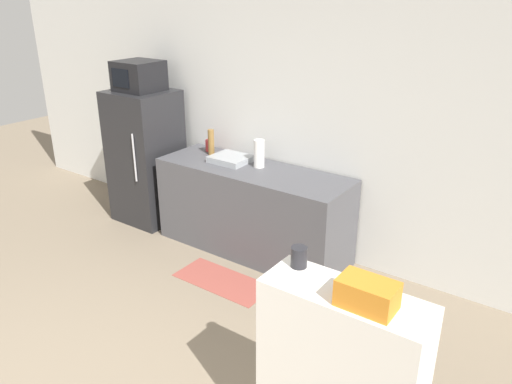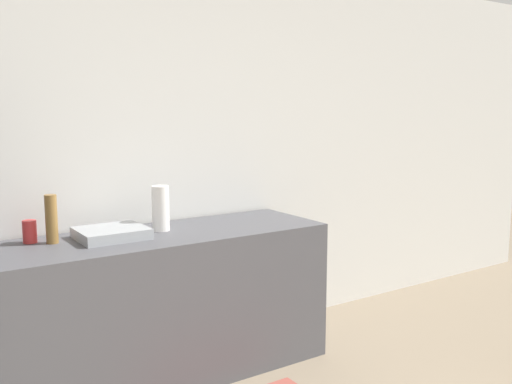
% 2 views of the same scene
% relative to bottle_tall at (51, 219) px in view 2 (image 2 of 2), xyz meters
% --- Properties ---
extents(wall_back, '(8.00, 0.06, 2.60)m').
position_rel_bottle_tall_xyz_m(wall_back, '(0.71, 0.27, 0.29)').
color(wall_back, silver).
rests_on(wall_back, ground_plane).
extents(counter, '(1.97, 0.66, 0.88)m').
position_rel_bottle_tall_xyz_m(counter, '(0.61, -0.11, -0.57)').
color(counter, '#4C4C51').
rests_on(counter, ground_plane).
extents(sink_basin, '(0.38, 0.33, 0.06)m').
position_rel_bottle_tall_xyz_m(sink_basin, '(0.31, -0.07, -0.10)').
color(sink_basin, '#9EA3A8').
rests_on(sink_basin, counter).
extents(bottle_tall, '(0.07, 0.07, 0.27)m').
position_rel_bottle_tall_xyz_m(bottle_tall, '(0.00, 0.00, 0.00)').
color(bottle_tall, olive).
rests_on(bottle_tall, counter).
extents(bottle_short, '(0.08, 0.08, 0.12)m').
position_rel_bottle_tall_xyz_m(bottle_short, '(-0.10, 0.08, -0.07)').
color(bottle_short, red).
rests_on(bottle_short, counter).
extents(paper_towel_roll, '(0.10, 0.10, 0.27)m').
position_rel_bottle_tall_xyz_m(paper_towel_roll, '(0.63, -0.03, 0.00)').
color(paper_towel_roll, white).
rests_on(paper_towel_roll, counter).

